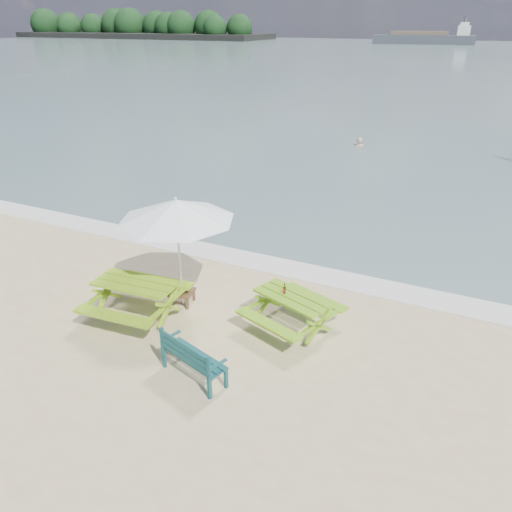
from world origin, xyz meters
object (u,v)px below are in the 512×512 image
at_px(picnic_table_right, 292,313).
at_px(patio_umbrella, 176,210).
at_px(side_table, 182,297).
at_px(beer_bottle, 284,290).
at_px(swimmer, 358,154).
at_px(picnic_table_left, 137,300).
at_px(park_bench, 194,365).

xyz_separation_m(picnic_table_right, patio_umbrella, (-2.49, -0.16, 1.80)).
distance_m(side_table, beer_bottle, 2.38).
height_order(picnic_table_right, swimmer, picnic_table_right).
relative_size(beer_bottle, swimmer, 0.14).
bearing_deg(side_table, picnic_table_left, -122.80).
distance_m(picnic_table_left, picnic_table_right, 3.18).
relative_size(patio_umbrella, swimmer, 1.76).
relative_size(picnic_table_left, beer_bottle, 8.83).
distance_m(park_bench, swimmer, 18.51).
height_order(park_bench, side_table, park_bench).
height_order(picnic_table_right, side_table, picnic_table_right).
bearing_deg(side_table, swimmer, 92.22).
height_order(picnic_table_left, beer_bottle, beer_bottle).
bearing_deg(patio_umbrella, park_bench, -51.60).
relative_size(picnic_table_left, picnic_table_right, 0.96).
bearing_deg(side_table, picnic_table_right, 3.80).
height_order(patio_umbrella, beer_bottle, patio_umbrella).
xyz_separation_m(side_table, patio_umbrella, (-0.00, 0.00, 1.98)).
distance_m(picnic_table_right, patio_umbrella, 3.07).
bearing_deg(beer_bottle, picnic_table_left, -160.03).
relative_size(picnic_table_left, park_bench, 1.48).
height_order(picnic_table_left, park_bench, picnic_table_left).
height_order(park_bench, patio_umbrella, patio_umbrella).
distance_m(park_bench, beer_bottle, 2.35).
relative_size(picnic_table_right, swimmer, 1.30).
height_order(picnic_table_right, patio_umbrella, patio_umbrella).
xyz_separation_m(park_bench, patio_umbrella, (-1.56, 1.97, 1.90)).
height_order(side_table, beer_bottle, beer_bottle).
bearing_deg(patio_umbrella, side_table, 0.00).
bearing_deg(park_bench, patio_umbrella, 128.40).
distance_m(side_table, swimmer, 16.42).
xyz_separation_m(park_bench, side_table, (-1.56, 1.97, -0.08)).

